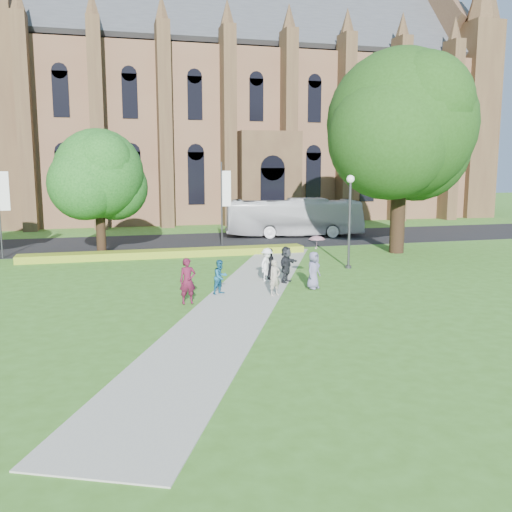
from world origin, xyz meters
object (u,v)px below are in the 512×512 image
object	(u,v)px
large_tree	(401,125)
tour_coach	(294,217)
streetlamp	(350,210)
pedestrian_0	(188,281)

from	to	relation	value
large_tree	tour_coach	world-z (taller)	large_tree
streetlamp	pedestrian_0	size ratio (longest dim) A/B	2.72
large_tree	pedestrian_0	xyz separation A→B (m)	(-15.54, -10.58, -7.36)
streetlamp	large_tree	bearing A→B (deg)	39.29
streetlamp	large_tree	size ratio (longest dim) A/B	0.40
streetlamp	large_tree	world-z (taller)	large_tree
streetlamp	pedestrian_0	bearing A→B (deg)	-148.81
streetlamp	pedestrian_0	distance (m)	11.96
tour_coach	streetlamp	bearing A→B (deg)	-177.57
streetlamp	tour_coach	xyz separation A→B (m)	(1.69, 14.44, -1.73)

